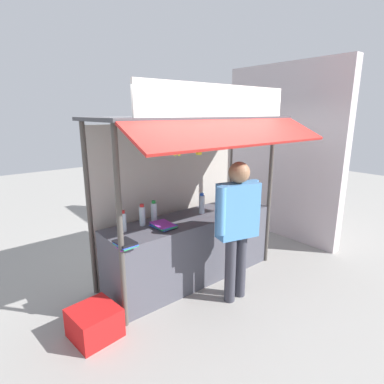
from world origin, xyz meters
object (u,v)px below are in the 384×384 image
at_px(water_bottle_mid_left, 123,222).
at_px(magazine_stack_front_left, 125,244).
at_px(vendor_person, 237,220).
at_px(banana_bunch_inner_left, 177,148).
at_px(water_bottle_left, 154,212).
at_px(magazine_stack_back_right, 163,226).
at_px(water_bottle_far_left, 202,204).
at_px(water_bottle_right, 234,196).
at_px(water_bottle_rear_center, 142,215).
at_px(banana_bunch_rightmost, 227,143).
at_px(plastic_crate, 95,323).
at_px(magazine_stack_front_right, 230,213).
at_px(banana_bunch_inner_right, 199,149).

height_order(water_bottle_mid_left, magazine_stack_front_left, water_bottle_mid_left).
distance_m(magazine_stack_front_left, vendor_person, 1.31).
bearing_deg(banana_bunch_inner_left, water_bottle_left, 83.21).
xyz_separation_m(water_bottle_mid_left, magazine_stack_back_right, (0.44, -0.18, -0.10)).
height_order(water_bottle_far_left, water_bottle_mid_left, water_bottle_far_left).
bearing_deg(water_bottle_right, magazine_stack_back_right, -174.59).
relative_size(water_bottle_rear_center, banana_bunch_rightmost, 1.09).
xyz_separation_m(banana_bunch_rightmost, plastic_crate, (-1.73, 0.14, -1.75)).
relative_size(magazine_stack_front_right, magazine_stack_front_left, 1.18).
xyz_separation_m(water_bottle_right, magazine_stack_back_right, (-1.38, -0.13, -0.11)).
height_order(water_bottle_mid_left, banana_bunch_rightmost, banana_bunch_rightmost).
height_order(water_bottle_right, banana_bunch_inner_right, banana_bunch_inner_right).
height_order(water_bottle_left, banana_bunch_inner_left, banana_bunch_inner_left).
xyz_separation_m(magazine_stack_front_left, plastic_crate, (-0.41, -0.02, -0.76)).
distance_m(banana_bunch_inner_right, vendor_person, 0.95).
xyz_separation_m(water_bottle_rear_center, vendor_person, (0.76, -0.89, 0.02)).
relative_size(water_bottle_mid_left, vendor_person, 0.15).
height_order(banana_bunch_rightmost, vendor_person, banana_bunch_rightmost).
height_order(magazine_stack_front_left, banana_bunch_inner_right, banana_bunch_inner_right).
bearing_deg(water_bottle_left, plastic_crate, -155.48).
relative_size(water_bottle_rear_center, magazine_stack_front_right, 0.88).
bearing_deg(water_bottle_left, water_bottle_mid_left, -170.80).
bearing_deg(water_bottle_rear_center, magazine_stack_front_right, -19.54).
bearing_deg(plastic_crate, banana_bunch_inner_right, -6.24).
height_order(water_bottle_right, banana_bunch_inner_left, banana_bunch_inner_left).
height_order(water_bottle_right, water_bottle_mid_left, water_bottle_right).
bearing_deg(magazine_stack_back_right, banana_bunch_inner_right, -54.86).
relative_size(water_bottle_rear_center, vendor_person, 0.16).
bearing_deg(water_bottle_right, banana_bunch_inner_left, -160.91).
bearing_deg(water_bottle_mid_left, banana_bunch_inner_left, -53.71).
height_order(water_bottle_mid_left, magazine_stack_front_right, water_bottle_mid_left).
bearing_deg(water_bottle_mid_left, vendor_person, -39.00).
distance_m(magazine_stack_back_right, banana_bunch_inner_right, 1.05).
xyz_separation_m(water_bottle_right, water_bottle_left, (-1.34, 0.13, -0.00)).
relative_size(water_bottle_mid_left, magazine_stack_back_right, 0.81).
bearing_deg(vendor_person, banana_bunch_rightmost, -94.39).
xyz_separation_m(water_bottle_right, banana_bunch_inner_left, (-1.42, -0.49, 0.87)).
distance_m(water_bottle_right, water_bottle_left, 1.35).
xyz_separation_m(banana_bunch_inner_right, vendor_person, (0.35, -0.30, -0.83)).
distance_m(banana_bunch_inner_right, banana_bunch_inner_left, 0.30).
bearing_deg(vendor_person, banana_bunch_inner_right, -26.02).
bearing_deg(banana_bunch_inner_left, water_bottle_right, 19.09).
bearing_deg(banana_bunch_rightmost, magazine_stack_back_right, 152.78).
relative_size(water_bottle_right, banana_bunch_inner_right, 1.00).
distance_m(water_bottle_mid_left, banana_bunch_inner_left, 1.11).
xyz_separation_m(magazine_stack_front_left, banana_bunch_inner_left, (0.58, -0.16, 0.98)).
relative_size(banana_bunch_inner_left, vendor_person, 0.16).
bearing_deg(vendor_person, water_bottle_left, -43.77).
xyz_separation_m(vendor_person, plastic_crate, (-1.63, 0.44, -0.88)).
height_order(water_bottle_far_left, vendor_person, vendor_person).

